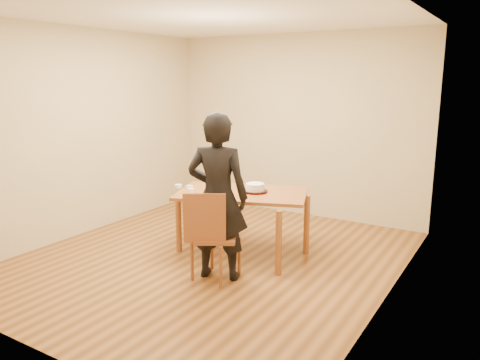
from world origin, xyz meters
The scene contains 16 objects.
room_shell centered at (0.00, 0.34, 1.35)m, with size 4.00×4.50×2.70m.
dining_table centered at (0.21, 0.35, 0.73)m, with size 1.49×0.88×0.04m, color brown.
dining_chair centered at (0.36, -0.43, 0.45)m, with size 0.41×0.41×0.04m, color brown.
cake_plate centered at (0.35, 0.42, 0.76)m, with size 0.29×0.29×0.02m, color red.
cake centered at (0.35, 0.42, 0.81)m, with size 0.22×0.22×0.07m, color white.
frosting_dome centered at (0.35, 0.42, 0.85)m, with size 0.22×0.22×0.03m, color white.
frosting_tub centered at (0.19, 0.06, 0.79)m, with size 0.09×0.09×0.08m, color white.
frosting_lid centered at (-0.09, -0.13, 0.75)m, with size 0.10×0.10×0.01m, color #172096.
frosting_dollop centered at (-0.09, -0.13, 0.77)m, with size 0.04×0.04×0.02m, color white.
ramekin_green centered at (-0.32, 0.06, 0.77)m, with size 0.08×0.08×0.04m, color white.
ramekin_yellow centered at (-0.41, 0.15, 0.77)m, with size 0.08×0.08×0.04m, color white.
ramekin_multi centered at (-0.56, 0.12, 0.77)m, with size 0.09×0.09×0.04m, color white.
candy_box_pink centered at (-0.38, 0.67, 0.76)m, with size 0.14×0.07×0.02m, color #E83688.
candy_box_green centered at (-0.39, 0.67, 0.78)m, with size 0.12×0.06×0.02m, color green.
spatula centered at (0.04, -0.13, 0.75)m, with size 0.15×0.01×0.01m, color black.
person centered at (0.36, -0.38, 0.87)m, with size 0.63×0.41×1.73m, color black.
Camera 1 is at (2.96, -4.20, 2.04)m, focal length 35.00 mm.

